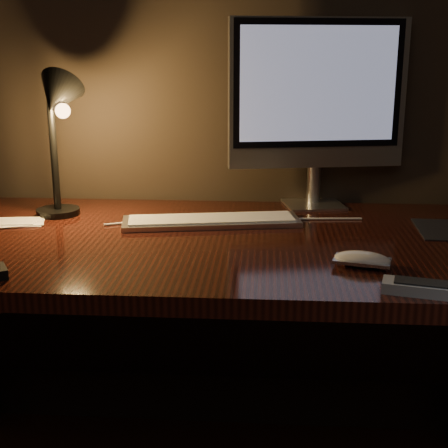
# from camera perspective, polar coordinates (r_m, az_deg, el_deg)

# --- Properties ---
(desk) EXTENTS (1.60, 0.75, 0.75)m
(desk) POSITION_cam_1_polar(r_m,az_deg,el_deg) (1.58, -1.43, -4.98)
(desk) COLOR black
(desk) RESTS_ON ground
(monitor) EXTENTS (0.48, 0.17, 0.51)m
(monitor) POSITION_cam_1_polar(r_m,az_deg,el_deg) (1.74, 8.57, 11.36)
(monitor) COLOR silver
(monitor) RESTS_ON desk
(keyboard) EXTENTS (0.46, 0.20, 0.02)m
(keyboard) POSITION_cam_1_polar(r_m,az_deg,el_deg) (1.58, -1.17, 0.31)
(keyboard) COLOR silver
(keyboard) RESTS_ON desk
(mouse) EXTENTS (0.12, 0.09, 0.02)m
(mouse) POSITION_cam_1_polar(r_m,az_deg,el_deg) (1.30, 12.51, -3.35)
(mouse) COLOR white
(mouse) RESTS_ON desk
(tv_remote) EXTENTS (0.21, 0.10, 0.03)m
(tv_remote) POSITION_cam_1_polar(r_m,az_deg,el_deg) (1.18, 19.23, -5.69)
(tv_remote) COLOR gray
(tv_remote) RESTS_ON desk
(papers) EXTENTS (0.14, 0.11, 0.01)m
(papers) POSITION_cam_1_polar(r_m,az_deg,el_deg) (1.67, -18.39, 0.13)
(papers) COLOR white
(papers) RESTS_ON desk
(desk_lamp) EXTENTS (0.18, 0.20, 0.39)m
(desk_lamp) POSITION_cam_1_polar(r_m,az_deg,el_deg) (1.65, -15.05, 9.33)
(desk_lamp) COLOR black
(desk_lamp) RESTS_ON desk
(cable) EXTENTS (0.64, 0.15, 0.01)m
(cable) POSITION_cam_1_polar(r_m,az_deg,el_deg) (1.61, 1.00, 0.37)
(cable) COLOR white
(cable) RESTS_ON desk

